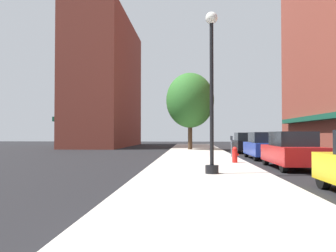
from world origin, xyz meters
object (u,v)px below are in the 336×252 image
object	(u,v)px
tree_near	(190,100)
parking_meter_near	(231,144)
fire_hydrant	(235,155)
car_blue	(264,146)
car_black	(245,143)
car_red	(292,151)
lamppost	(212,89)

from	to	relation	value
tree_near	parking_meter_near	bearing A→B (deg)	-75.69
fire_hydrant	parking_meter_near	distance (m)	4.17
parking_meter_near	car_blue	distance (m)	1.96
tree_near	car_blue	world-z (taller)	tree_near
tree_near	car_black	distance (m)	6.90
tree_near	car_red	world-z (taller)	tree_near
tree_near	car_blue	size ratio (longest dim) A/B	1.66
lamppost	fire_hydrant	distance (m)	5.57
parking_meter_near	tree_near	size ratio (longest dim) A/B	0.18
car_red	car_blue	bearing A→B (deg)	91.92
lamppost	fire_hydrant	bearing A→B (deg)	72.75
tree_near	car_red	bearing A→B (deg)	-74.06
lamppost	car_blue	bearing A→B (deg)	66.69
fire_hydrant	tree_near	xyz separation A→B (m)	(-2.22, 14.22, 4.16)
car_red	car_blue	distance (m)	5.64
parking_meter_near	car_blue	size ratio (longest dim) A/B	0.30
parking_meter_near	tree_near	distance (m)	11.05
car_black	tree_near	bearing A→B (deg)	143.90
parking_meter_near	tree_near	xyz separation A→B (m)	(-2.57, 10.08, 3.73)
tree_near	car_blue	xyz separation A→B (m)	(4.52, -10.19, -3.87)
lamppost	car_red	world-z (taller)	lamppost
tree_near	car_blue	bearing A→B (deg)	-66.07
car_blue	fire_hydrant	bearing A→B (deg)	-118.12
parking_meter_near	lamppost	bearing A→B (deg)	-101.53
car_blue	car_black	world-z (taller)	same
parking_meter_near	tree_near	bearing A→B (deg)	104.31
fire_hydrant	car_blue	xyz separation A→B (m)	(2.30, 4.03, 0.29)
fire_hydrant	tree_near	bearing A→B (deg)	98.89
car_red	car_black	xyz separation A→B (m)	(0.00, 12.34, 0.00)
tree_near	car_black	bearing A→B (deg)	-37.68
car_blue	car_black	distance (m)	6.70
fire_hydrant	car_black	size ratio (longest dim) A/B	0.18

